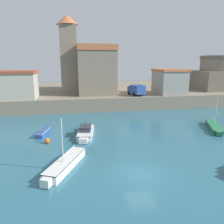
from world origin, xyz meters
TOP-DOWN VIEW (x-y plane):
  - ground_plane at (0.00, 0.00)m, footprint 200.00×200.00m
  - quay_seawall at (0.00, 44.84)m, footprint 120.00×40.00m
  - motorboat_white_0 at (-3.99, 11.41)m, footprint 2.80×6.42m
  - sailboat_white_2 at (-6.58, 2.48)m, footprint 3.99×6.62m
  - dinghy_blue_3 at (-9.64, 12.94)m, footprint 1.82×3.93m
  - sailboat_green_4 at (14.79, 10.80)m, footprint 3.89×6.76m
  - mooring_buoy at (-8.80, 9.43)m, footprint 0.62×0.62m
  - church at (-0.85, 35.10)m, footprint 12.11×15.32m
  - fortress at (32.00, 35.13)m, footprint 12.40×12.40m
  - harbor_shed_near_wharf at (16.00, 28.79)m, footprint 6.08×7.07m
  - harbor_shed_mid_row at (-16.00, 28.09)m, footprint 8.01×6.58m
  - truck_on_quay at (8.08, 27.84)m, footprint 2.94×4.64m

SIDE VIEW (x-z plane):
  - ground_plane at x=0.00m, z-range 0.00..0.00m
  - mooring_buoy at x=-8.80m, z-range 0.00..0.62m
  - dinghy_blue_3 at x=-9.64m, z-range -0.01..0.67m
  - sailboat_green_4 at x=14.79m, z-range -2.34..3.14m
  - sailboat_white_2 at x=-6.58m, z-range -1.99..2.89m
  - motorboat_white_0 at x=-3.99m, z-range -0.64..1.65m
  - quay_seawall at x=0.00m, z-range 0.00..2.69m
  - truck_on_quay at x=8.08m, z-range 2.81..5.01m
  - harbor_shed_mid_row at x=-16.00m, z-range 2.71..8.07m
  - harbor_shed_near_wharf at x=16.00m, z-range 2.71..8.18m
  - fortress at x=32.00m, z-range 1.63..10.18m
  - church at x=-0.85m, z-range 0.17..16.81m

